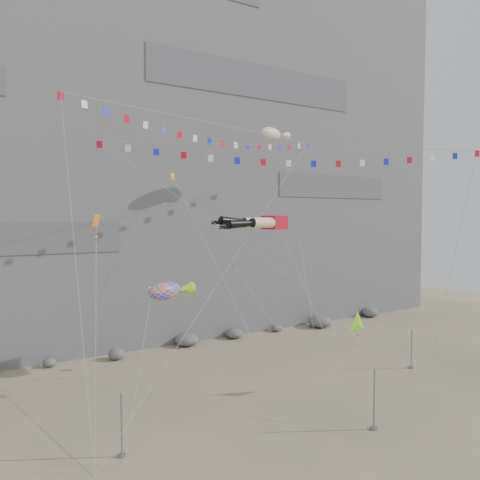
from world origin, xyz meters
The scene contains 16 objects.
ground centered at (0.00, 0.00, 0.00)m, with size 120.00×120.00×0.00m, color gray.
cliff centered at (0.00, 32.00, 25.00)m, with size 80.00×28.00×50.00m, color slate.
talus_boulders centered at (0.00, 17.00, 0.60)m, with size 60.00×3.00×1.20m, color slate, non-canonical shape.
anchor_pole_left centered at (-13.11, -2.54, 1.90)m, with size 0.12×0.12×3.79m, color slate.
anchor_pole_center centered at (2.17, -7.68, 2.01)m, with size 0.12×0.12×4.02m, color slate.
anchor_pole_right centered at (14.65, -0.66, 1.82)m, with size 0.12×0.12×3.65m, color slate.
legs_kite centered at (1.89, 5.93, 13.48)m, with size 7.12×15.82×20.08m.
flag_banner_upper centered at (-0.72, 8.76, 22.38)m, with size 28.55×17.02×29.39m.
flag_banner_lower centered at (3.96, 2.33, 19.94)m, with size 30.56×12.18×22.94m.
harlequin_kite centered at (-13.18, 2.27, 13.71)m, with size 2.51×6.16×14.85m.
fish_windsock centered at (-9.54, -0.52, 9.18)m, with size 5.91×4.50×10.49m.
delta_kite centered at (6.10, -2.30, 5.40)m, with size 4.00×4.95×7.60m.
blimp_windsock centered at (7.81, 12.27, 22.76)m, with size 8.58×15.46×27.46m.
small_kite_a centered at (-5.01, 8.38, 17.17)m, with size 3.10×15.28×22.86m.
small_kite_b centered at (6.12, 5.15, 11.77)m, with size 5.83×10.31×16.19m.
small_kite_c centered at (-2.30, 2.79, 10.01)m, with size 3.76×9.92×14.11m.
Camera 1 is at (-20.98, -28.91, 14.06)m, focal length 35.00 mm.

